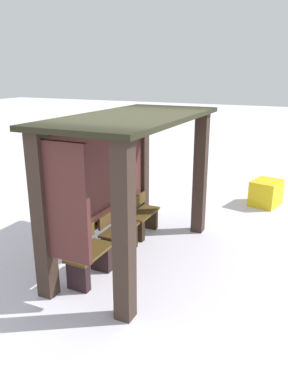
# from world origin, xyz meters

# --- Properties ---
(ground_plane) EXTENTS (60.00, 60.00, 0.00)m
(ground_plane) POSITION_xyz_m (0.00, 0.00, 0.00)
(ground_plane) COLOR silver
(bus_shelter) EXTENTS (3.33, 1.57, 2.30)m
(bus_shelter) POSITION_xyz_m (-0.10, 0.18, 1.56)
(bus_shelter) COLOR #36271F
(bus_shelter) RESTS_ON ground
(bench_left_inside) EXTENTS (0.80, 0.38, 0.74)m
(bench_left_inside) POSITION_xyz_m (-0.90, 0.31, 0.32)
(bench_left_inside) COLOR #543E19
(bench_left_inside) RESTS_ON ground
(bench_center_inside) EXTENTS (0.80, 0.35, 0.73)m
(bench_center_inside) POSITION_xyz_m (0.00, 0.31, 0.31)
(bench_center_inside) COLOR #4E3519
(bench_center_inside) RESTS_ON ground
(bench_right_inside) EXTENTS (0.80, 0.34, 0.71)m
(bench_right_inside) POSITION_xyz_m (0.90, 0.31, 0.30)
(bench_right_inside) COLOR #533D19
(bench_right_inside) RESTS_ON ground
(grit_bin) EXTENTS (0.81, 0.71, 0.57)m
(grit_bin) POSITION_xyz_m (3.53, -1.53, 0.28)
(grit_bin) COLOR yellow
(grit_bin) RESTS_ON ground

